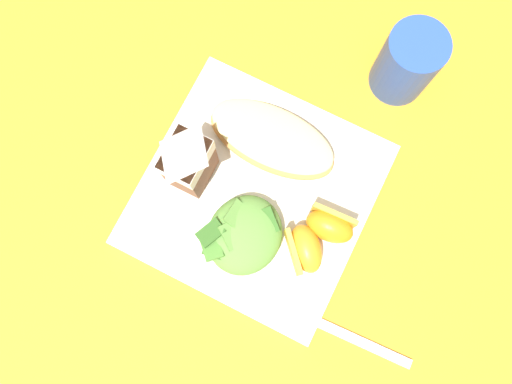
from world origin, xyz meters
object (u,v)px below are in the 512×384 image
(green_salad_pile, at_px, (244,235))
(drinking_blue_cup, at_px, (407,63))
(cheesy_pizza_bread, at_px, (272,139))
(white_plate, at_px, (256,195))
(milk_carton, at_px, (188,161))
(metal_fork, at_px, (328,327))
(orange_wedge_middle, at_px, (330,226))
(orange_wedge_front, at_px, (304,249))

(green_salad_pile, distance_m, drinking_blue_cup, 0.30)
(cheesy_pizza_bread, bearing_deg, drinking_blue_cup, -34.45)
(white_plate, xyz_separation_m, milk_carton, (-0.01, 0.08, 0.07))
(white_plate, height_order, drinking_blue_cup, drinking_blue_cup)
(white_plate, height_order, milk_carton, milk_carton)
(cheesy_pizza_bread, bearing_deg, milk_carton, 137.78)
(cheesy_pizza_bread, height_order, green_salad_pile, green_salad_pile)
(green_salad_pile, relative_size, metal_fork, 0.53)
(green_salad_pile, height_order, orange_wedge_middle, green_salad_pile)
(metal_fork, bearing_deg, white_plate, 54.84)
(cheesy_pizza_bread, distance_m, orange_wedge_front, 0.14)
(green_salad_pile, xyz_separation_m, metal_fork, (-0.05, -0.14, -0.03))
(cheesy_pizza_bread, height_order, metal_fork, cheesy_pizza_bread)
(white_plate, height_order, green_salad_pile, green_salad_pile)
(orange_wedge_front, distance_m, metal_fork, 0.10)
(drinking_blue_cup, bearing_deg, cheesy_pizza_bread, 145.55)
(green_salad_pile, bearing_deg, metal_fork, -110.33)
(white_plate, distance_m, drinking_blue_cup, 0.25)
(white_plate, relative_size, milk_carton, 2.55)
(orange_wedge_middle, bearing_deg, metal_fork, -153.84)
(cheesy_pizza_bread, distance_m, drinking_blue_cup, 0.20)
(cheesy_pizza_bread, xyz_separation_m, milk_carton, (-0.08, 0.07, 0.04))
(white_plate, distance_m, green_salad_pile, 0.06)
(orange_wedge_front, distance_m, drinking_blue_cup, 0.27)
(milk_carton, xyz_separation_m, orange_wedge_middle, (0.01, -0.18, -0.04))
(cheesy_pizza_bread, relative_size, metal_fork, 0.90)
(cheesy_pizza_bread, xyz_separation_m, green_salad_pile, (-0.12, -0.02, 0.00))
(green_salad_pile, relative_size, orange_wedge_middle, 1.62)
(green_salad_pile, bearing_deg, white_plate, 11.77)
(white_plate, distance_m, milk_carton, 0.11)
(milk_carton, bearing_deg, orange_wedge_front, -99.17)
(cheesy_pizza_bread, height_order, drinking_blue_cup, drinking_blue_cup)
(metal_fork, bearing_deg, drinking_blue_cup, 9.14)
(cheesy_pizza_bread, xyz_separation_m, orange_wedge_middle, (-0.07, -0.11, 0.00))
(white_plate, bearing_deg, green_salad_pile, -168.23)
(milk_carton, height_order, orange_wedge_middle, milk_carton)
(orange_wedge_front, relative_size, orange_wedge_middle, 1.11)
(white_plate, relative_size, orange_wedge_front, 4.08)
(metal_fork, height_order, drinking_blue_cup, drinking_blue_cup)
(green_salad_pile, relative_size, orange_wedge_front, 1.46)
(milk_carton, distance_m, drinking_blue_cup, 0.30)
(orange_wedge_front, bearing_deg, metal_fork, -135.47)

